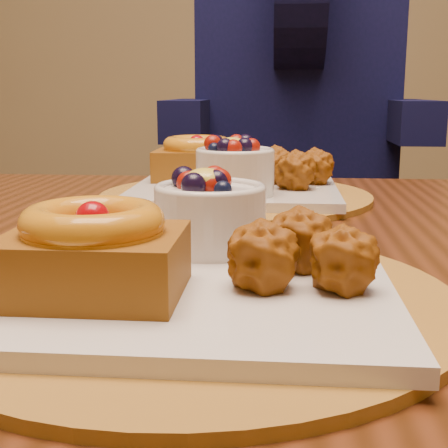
{
  "coord_description": "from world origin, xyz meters",
  "views": [
    {
      "loc": [
        0.1,
        -0.74,
        0.9
      ],
      "look_at": [
        0.06,
        -0.27,
        0.8
      ],
      "focal_mm": 50.0,
      "sensor_mm": 36.0,
      "label": 1
    }
  ],
  "objects_px": {
    "place_setting_near": "(188,265)",
    "place_setting_far": "(232,179)",
    "dining_table": "(221,303)",
    "chair_far": "(245,262)",
    "diner": "(298,58)"
  },
  "relations": [
    {
      "from": "place_setting_near",
      "to": "place_setting_far",
      "type": "distance_m",
      "value": 0.43
    },
    {
      "from": "place_setting_far",
      "to": "place_setting_near",
      "type": "bearing_deg",
      "value": -89.91
    },
    {
      "from": "dining_table",
      "to": "chair_far",
      "type": "bearing_deg",
      "value": 91.43
    },
    {
      "from": "dining_table",
      "to": "diner",
      "type": "xyz_separation_m",
      "value": [
        0.1,
        0.87,
        0.3
      ]
    },
    {
      "from": "dining_table",
      "to": "chair_far",
      "type": "relative_size",
      "value": 1.83
    },
    {
      "from": "dining_table",
      "to": "place_setting_near",
      "type": "bearing_deg",
      "value": -90.81
    },
    {
      "from": "chair_far",
      "to": "place_setting_far",
      "type": "bearing_deg",
      "value": -88.29
    },
    {
      "from": "place_setting_near",
      "to": "chair_far",
      "type": "bearing_deg",
      "value": 90.98
    },
    {
      "from": "dining_table",
      "to": "place_setting_far",
      "type": "distance_m",
      "value": 0.24
    },
    {
      "from": "dining_table",
      "to": "place_setting_near",
      "type": "relative_size",
      "value": 4.21
    },
    {
      "from": "dining_table",
      "to": "place_setting_far",
      "type": "height_order",
      "value": "place_setting_far"
    },
    {
      "from": "diner",
      "to": "place_setting_far",
      "type": "bearing_deg",
      "value": -92.31
    },
    {
      "from": "dining_table",
      "to": "place_setting_near",
      "type": "distance_m",
      "value": 0.24
    },
    {
      "from": "dining_table",
      "to": "place_setting_far",
      "type": "xyz_separation_m",
      "value": [
        -0.0,
        0.21,
        0.11
      ]
    },
    {
      "from": "place_setting_near",
      "to": "diner",
      "type": "height_order",
      "value": "diner"
    }
  ]
}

